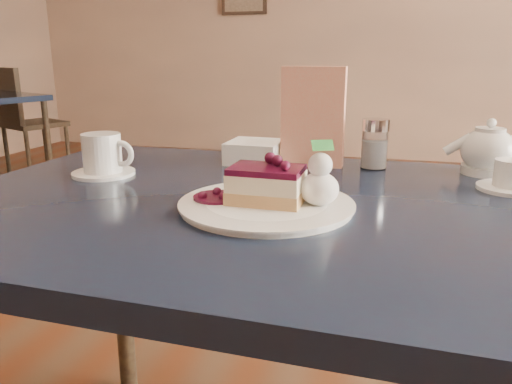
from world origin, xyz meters
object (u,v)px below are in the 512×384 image
(cheesecake_slice, at_px, (267,185))
(tea_set, at_px, (492,156))
(coffee_set, at_px, (103,157))
(dessert_plate, at_px, (266,205))
(main_table, at_px, (274,242))

(cheesecake_slice, xyz_separation_m, tea_set, (0.43, 0.37, 0.00))
(tea_set, bearing_deg, coffee_set, -165.53)
(dessert_plate, relative_size, cheesecake_slice, 2.32)
(main_table, height_order, tea_set, tea_set)
(dessert_plate, xyz_separation_m, tea_set, (0.43, 0.37, 0.04))
(dessert_plate, distance_m, coffee_set, 0.45)
(cheesecake_slice, xyz_separation_m, coffee_set, (-0.43, 0.15, -0.00))
(main_table, height_order, cheesecake_slice, cheesecake_slice)
(dessert_plate, xyz_separation_m, cheesecake_slice, (-0.00, 0.00, 0.04))
(main_table, height_order, dessert_plate, dessert_plate)
(main_table, xyz_separation_m, coffee_set, (-0.43, 0.10, 0.13))
(dessert_plate, bearing_deg, tea_set, 40.89)
(coffee_set, bearing_deg, dessert_plate, -19.49)
(cheesecake_slice, relative_size, tea_set, 0.50)
(coffee_set, distance_m, tea_set, 0.88)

